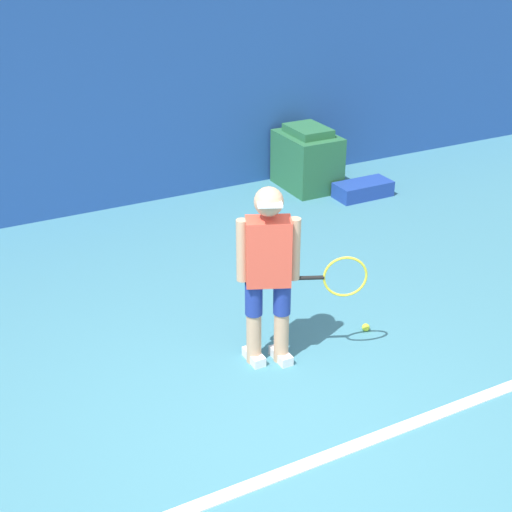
% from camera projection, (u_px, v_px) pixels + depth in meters
% --- Properties ---
extents(ground_plane, '(24.00, 24.00, 0.00)m').
position_uv_depth(ground_plane, '(277.00, 443.00, 4.91)').
color(ground_plane, teal).
extents(back_wall, '(24.00, 0.10, 2.71)m').
position_uv_depth(back_wall, '(78.00, 99.00, 7.98)').
color(back_wall, '#234C99').
rests_on(back_wall, ground_plane).
extents(court_baseline, '(21.60, 0.10, 0.01)m').
position_uv_depth(court_baseline, '(298.00, 468.00, 4.68)').
color(court_baseline, white).
rests_on(court_baseline, ground_plane).
extents(tennis_player, '(0.93, 0.49, 1.50)m').
position_uv_depth(tennis_player, '(271.00, 270.00, 5.42)').
color(tennis_player, tan).
rests_on(tennis_player, ground_plane).
extents(tennis_ball, '(0.07, 0.07, 0.07)m').
position_uv_depth(tennis_ball, '(366.00, 327.00, 6.17)').
color(tennis_ball, '#D1E533').
rests_on(tennis_ball, ground_plane).
extents(covered_chair, '(0.62, 0.84, 0.80)m').
position_uv_depth(covered_chair, '(307.00, 159.00, 9.13)').
color(covered_chair, '#28663D').
rests_on(covered_chair, ground_plane).
extents(equipment_bag, '(0.72, 0.35, 0.19)m').
position_uv_depth(equipment_bag, '(363.00, 189.00, 8.95)').
color(equipment_bag, '#1E3D99').
rests_on(equipment_bag, ground_plane).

